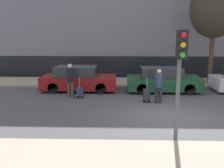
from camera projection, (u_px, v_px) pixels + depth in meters
name	position (u px, v px, depth m)	size (l,w,h in m)	color
ground_plane	(172.00, 117.00, 9.77)	(80.00, 80.00, 0.00)	#4C4C4F
sidewalk_near	(204.00, 164.00, 6.08)	(28.00, 2.50, 0.12)	tan
sidewalk_far	(151.00, 82.00, 16.62)	(28.00, 3.00, 0.12)	tan
building_facade	(147.00, 7.00, 19.18)	(28.00, 2.94, 10.55)	slate
parked_car_0	(79.00, 79.00, 14.35)	(4.21, 1.88, 1.40)	maroon
parked_car_1	(163.00, 80.00, 14.06)	(4.07, 1.80, 1.36)	#194728
pedestrian_left	(70.00, 78.00, 12.72)	(0.34, 0.34, 1.73)	#4C4233
trolley_left	(80.00, 92.00, 12.63)	(0.34, 0.29, 1.08)	navy
pedestrian_right	(159.00, 84.00, 11.61)	(0.35, 0.34, 1.61)	#23232D
trolley_right	(147.00, 95.00, 11.81)	(0.34, 0.29, 1.19)	#262628
traffic_light	(180.00, 64.00, 7.00)	(0.28, 0.47, 3.30)	#515154
bare_tree_near_crossing	(215.00, 8.00, 15.13)	(2.96, 2.96, 6.45)	#4C3826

